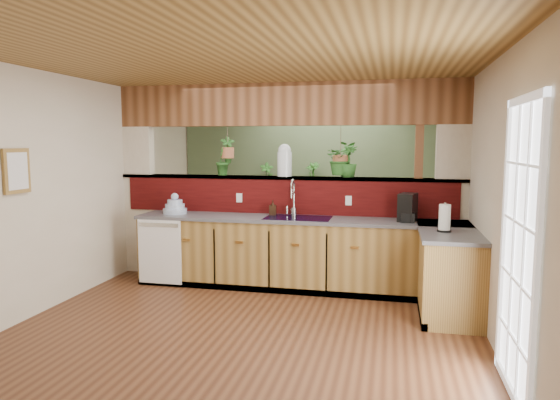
% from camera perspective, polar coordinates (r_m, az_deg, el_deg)
% --- Properties ---
extents(ground, '(4.60, 7.00, 0.01)m').
position_cam_1_polar(ground, '(5.56, -2.47, -12.65)').
color(ground, '#4F2C18').
rests_on(ground, ground).
extents(ceiling, '(4.60, 7.00, 0.01)m').
position_cam_1_polar(ceiling, '(5.31, -2.61, 14.89)').
color(ceiling, brown).
rests_on(ceiling, ground).
extents(wall_back, '(4.60, 0.02, 2.60)m').
position_cam_1_polar(wall_back, '(8.69, 3.54, 3.06)').
color(wall_back, beige).
rests_on(wall_back, ground).
extents(wall_front, '(4.60, 0.02, 2.60)m').
position_cam_1_polar(wall_front, '(2.16, -28.08, -8.47)').
color(wall_front, beige).
rests_on(wall_front, ground).
extents(wall_left, '(0.02, 7.00, 2.60)m').
position_cam_1_polar(wall_left, '(6.29, -23.22, 1.19)').
color(wall_left, beige).
rests_on(wall_left, ground).
extents(wall_right, '(0.02, 7.00, 2.60)m').
position_cam_1_polar(wall_right, '(5.18, 22.84, 0.17)').
color(wall_right, beige).
rests_on(wall_right, ground).
extents(pass_through_partition, '(4.60, 0.21, 2.60)m').
position_cam_1_polar(pass_through_partition, '(6.59, 0.79, 0.99)').
color(pass_through_partition, beige).
rests_on(pass_through_partition, ground).
extents(pass_through_ledge, '(4.60, 0.21, 0.04)m').
position_cam_1_polar(pass_through_ledge, '(6.58, 0.55, 2.55)').
color(pass_through_ledge, brown).
rests_on(pass_through_ledge, ground).
extents(header_beam, '(4.60, 0.15, 0.55)m').
position_cam_1_polar(header_beam, '(6.58, 0.56, 10.87)').
color(header_beam, brown).
rests_on(header_beam, ground).
extents(sage_backwall, '(4.55, 0.02, 2.55)m').
position_cam_1_polar(sage_backwall, '(8.67, 3.52, 3.05)').
color(sage_backwall, '#536847').
rests_on(sage_backwall, ground).
extents(countertop, '(4.14, 1.52, 0.90)m').
position_cam_1_polar(countertop, '(6.12, 7.31, -6.54)').
color(countertop, brown).
rests_on(countertop, ground).
extents(dishwasher, '(0.58, 0.03, 0.82)m').
position_cam_1_polar(dishwasher, '(6.55, -13.59, -5.73)').
color(dishwasher, white).
rests_on(dishwasher, ground).
extents(navy_sink, '(0.82, 0.50, 0.18)m').
position_cam_1_polar(navy_sink, '(6.23, 2.07, -2.76)').
color(navy_sink, black).
rests_on(navy_sink, countertop).
extents(french_door, '(0.06, 1.02, 2.16)m').
position_cam_1_polar(french_door, '(3.95, 25.54, -5.49)').
color(french_door, white).
rests_on(french_door, ground).
extents(framed_print, '(0.04, 0.35, 0.45)m').
position_cam_1_polar(framed_print, '(5.63, -27.87, 2.95)').
color(framed_print, brown).
rests_on(framed_print, wall_left).
extents(faucet, '(0.21, 0.21, 0.48)m').
position_cam_1_polar(faucet, '(6.35, 1.48, 0.47)').
color(faucet, '#B7B7B2').
rests_on(faucet, countertop).
extents(dish_stack, '(0.31, 0.31, 0.27)m').
position_cam_1_polar(dish_stack, '(6.71, -11.92, -0.81)').
color(dish_stack, '#A3B4D3').
rests_on(dish_stack, countertop).
extents(soap_dispenser, '(0.10, 0.10, 0.19)m').
position_cam_1_polar(soap_dispenser, '(6.43, -0.84, -0.89)').
color(soap_dispenser, '#331F12').
rests_on(soap_dispenser, countertop).
extents(coffee_maker, '(0.18, 0.30, 0.33)m').
position_cam_1_polar(coffee_maker, '(6.11, 14.38, -0.96)').
color(coffee_maker, black).
rests_on(coffee_maker, countertop).
extents(paper_towel, '(0.14, 0.14, 0.31)m').
position_cam_1_polar(paper_towel, '(5.51, 18.29, -2.02)').
color(paper_towel, black).
rests_on(paper_towel, countertop).
extents(glass_jar, '(0.19, 0.19, 0.42)m').
position_cam_1_polar(glass_jar, '(6.57, 0.52, 4.58)').
color(glass_jar, silver).
rests_on(glass_jar, pass_through_ledge).
extents(ledge_plant_left, '(0.26, 0.23, 0.40)m').
position_cam_1_polar(ledge_plant_left, '(6.80, -6.41, 4.49)').
color(ledge_plant_left, '#25581E').
rests_on(ledge_plant_left, pass_through_ledge).
extents(ledge_plant_right, '(0.29, 0.29, 0.42)m').
position_cam_1_polar(ledge_plant_right, '(6.45, 7.77, 4.46)').
color(ledge_plant_right, '#25581E').
rests_on(ledge_plant_right, pass_through_ledge).
extents(hanging_plant_a, '(0.23, 0.20, 0.48)m').
position_cam_1_polar(hanging_plant_a, '(6.77, -6.02, 6.67)').
color(hanging_plant_a, brown).
rests_on(hanging_plant_a, header_beam).
extents(hanging_plant_b, '(0.48, 0.45, 0.55)m').
position_cam_1_polar(hanging_plant_b, '(6.45, 6.95, 6.35)').
color(hanging_plant_b, brown).
rests_on(hanging_plant_b, header_beam).
extents(shelving_console, '(1.65, 0.45, 1.10)m').
position_cam_1_polar(shelving_console, '(8.60, 1.05, -2.34)').
color(shelving_console, black).
rests_on(shelving_console, ground).
extents(shelf_plant_a, '(0.27, 0.21, 0.45)m').
position_cam_1_polar(shelf_plant_a, '(8.60, -1.54, 2.84)').
color(shelf_plant_a, '#25581E').
rests_on(shelf_plant_a, shelving_console).
extents(shelf_plant_b, '(0.33, 0.33, 0.46)m').
position_cam_1_polar(shelf_plant_b, '(8.44, 3.75, 2.79)').
color(shelf_plant_b, '#25581E').
rests_on(shelf_plant_b, shelving_console).
extents(floor_plant, '(0.85, 0.76, 0.83)m').
position_cam_1_polar(floor_plant, '(7.96, 9.48, -3.76)').
color(floor_plant, '#25581E').
rests_on(floor_plant, ground).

